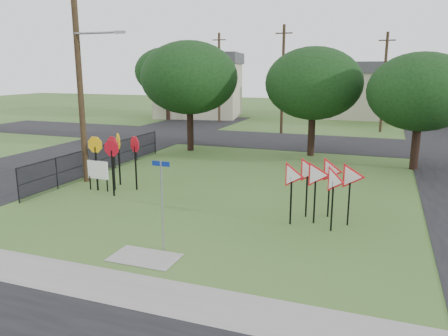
% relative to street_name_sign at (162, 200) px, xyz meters
% --- Properties ---
extents(ground, '(140.00, 140.00, 0.00)m').
position_rel_street_name_sign_xyz_m(ground, '(-0.25, 1.67, -1.61)').
color(ground, '#355B22').
extents(sidewalk, '(30.00, 1.60, 0.02)m').
position_rel_street_name_sign_xyz_m(sidewalk, '(-0.25, -2.53, -1.60)').
color(sidewalk, gray).
rests_on(sidewalk, ground).
extents(planting_strip, '(30.00, 0.80, 0.02)m').
position_rel_street_name_sign_xyz_m(planting_strip, '(-0.25, -3.73, -1.60)').
color(planting_strip, '#355B22').
rests_on(planting_strip, ground).
extents(street_left, '(8.00, 50.00, 0.02)m').
position_rel_street_name_sign_xyz_m(street_left, '(-12.25, 11.67, -1.60)').
color(street_left, black).
rests_on(street_left, ground).
extents(street_far, '(60.00, 8.00, 0.02)m').
position_rel_street_name_sign_xyz_m(street_far, '(-0.25, 21.67, -1.60)').
color(street_far, black).
rests_on(street_far, ground).
extents(curb_pad, '(2.00, 1.20, 0.02)m').
position_rel_street_name_sign_xyz_m(curb_pad, '(-0.25, -0.73, -1.60)').
color(curb_pad, gray).
rests_on(curb_pad, ground).
extents(street_name_sign, '(0.57, 0.06, 2.78)m').
position_rel_street_name_sign_xyz_m(street_name_sign, '(0.00, 0.00, 0.00)').
color(street_name_sign, gray).
rests_on(street_name_sign, ground).
extents(stop_sign_cluster, '(2.34, 2.04, 2.50)m').
position_rel_street_name_sign_xyz_m(stop_sign_cluster, '(-5.23, 5.32, 0.25)').
color(stop_sign_cluster, black).
rests_on(stop_sign_cluster, ground).
extents(yield_sign_cluster, '(2.91, 1.99, 2.29)m').
position_rel_street_name_sign_xyz_m(yield_sign_cluster, '(4.12, 4.12, 0.08)').
color(yield_sign_cluster, black).
rests_on(yield_sign_cluster, ground).
extents(info_board, '(1.10, 0.09, 1.38)m').
position_rel_street_name_sign_xyz_m(info_board, '(-5.94, 4.96, -0.69)').
color(info_board, black).
rests_on(info_board, ground).
extents(utility_pole_main, '(3.55, 0.33, 10.00)m').
position_rel_street_name_sign_xyz_m(utility_pole_main, '(-7.48, 6.17, 3.60)').
color(utility_pole_main, '#3C2B1B').
rests_on(utility_pole_main, ground).
extents(far_pole_a, '(1.40, 0.24, 9.00)m').
position_rel_street_name_sign_xyz_m(far_pole_a, '(-2.25, 25.67, 2.99)').
color(far_pole_a, '#3C2B1B').
rests_on(far_pole_a, ground).
extents(far_pole_b, '(1.40, 0.24, 8.50)m').
position_rel_street_name_sign_xyz_m(far_pole_b, '(5.75, 29.67, 2.74)').
color(far_pole_b, '#3C2B1B').
rests_on(far_pole_b, ground).
extents(far_pole_c, '(1.40, 0.24, 9.00)m').
position_rel_street_name_sign_xyz_m(far_pole_c, '(-10.25, 31.67, 2.99)').
color(far_pole_c, '#3C2B1B').
rests_on(far_pole_c, ground).
extents(fence_run, '(0.05, 11.55, 1.50)m').
position_rel_street_name_sign_xyz_m(fence_run, '(-7.85, 7.92, -0.82)').
color(fence_run, black).
rests_on(fence_run, ground).
extents(house_left, '(10.58, 8.88, 7.20)m').
position_rel_street_name_sign_xyz_m(house_left, '(-14.25, 35.67, 2.04)').
color(house_left, '#B8B394').
rests_on(house_left, ground).
extents(house_mid, '(8.40, 8.40, 6.20)m').
position_rel_street_name_sign_xyz_m(house_mid, '(3.75, 41.67, 1.54)').
color(house_mid, '#B8B394').
rests_on(house_mid, ground).
extents(tree_near_left, '(6.40, 6.40, 7.27)m').
position_rel_street_name_sign_xyz_m(tree_near_left, '(-6.25, 15.67, 3.25)').
color(tree_near_left, black).
rests_on(tree_near_left, ground).
extents(tree_near_mid, '(6.00, 6.00, 6.80)m').
position_rel_street_name_sign_xyz_m(tree_near_mid, '(1.75, 16.67, 2.93)').
color(tree_near_mid, black).
rests_on(tree_near_mid, ground).
extents(tree_near_right, '(5.60, 5.60, 6.33)m').
position_rel_street_name_sign_xyz_m(tree_near_right, '(7.75, 14.67, 2.62)').
color(tree_near_right, black).
rests_on(tree_near_right, ground).
extents(tree_far_left, '(6.80, 6.80, 7.73)m').
position_rel_street_name_sign_xyz_m(tree_far_left, '(-16.25, 31.67, 3.56)').
color(tree_far_left, black).
rests_on(tree_far_left, ground).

